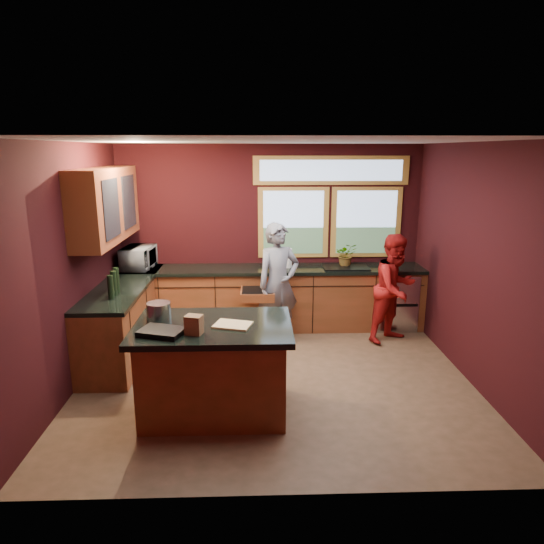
{
  "coord_description": "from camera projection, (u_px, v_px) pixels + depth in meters",
  "views": [
    {
      "loc": [
        -0.22,
        -5.23,
        2.61
      ],
      "look_at": [
        -0.02,
        0.4,
        1.19
      ],
      "focal_mm": 32.0,
      "sensor_mm": 36.0,
      "label": 1
    }
  ],
  "objects": [
    {
      "name": "stock_pot",
      "position": [
        159.0,
        311.0,
        4.87
      ],
      "size": [
        0.24,
        0.24,
        0.18
      ],
      "primitive_type": "cylinder",
      "color": "#A7A8AC",
      "rests_on": "island"
    },
    {
      "name": "potted_plant",
      "position": [
        346.0,
        255.0,
        7.17
      ],
      "size": [
        0.31,
        0.27,
        0.35
      ],
      "primitive_type": "imported",
      "color": "#999999",
      "rests_on": "back_counter"
    },
    {
      "name": "paper_towel",
      "position": [
        288.0,
        258.0,
        7.1
      ],
      "size": [
        0.12,
        0.12,
        0.28
      ],
      "primitive_type": "cylinder",
      "color": "white",
      "rests_on": "back_counter"
    },
    {
      "name": "island",
      "position": [
        214.0,
        368.0,
        4.88
      ],
      "size": [
        1.55,
        1.05,
        0.95
      ],
      "color": "#552D14",
      "rests_on": "floor"
    },
    {
      "name": "left_counter",
      "position": [
        124.0,
        318.0,
        6.36
      ],
      "size": [
        0.64,
        2.3,
        0.93
      ],
      "color": "#552D14",
      "rests_on": "floor"
    },
    {
      "name": "black_tray",
      "position": [
        162.0,
        332.0,
        4.5
      ],
      "size": [
        0.47,
        0.39,
        0.05
      ],
      "primitive_type": "cube",
      "rotation": [
        0.0,
        0.0,
        -0.31
      ],
      "color": "black",
      "rests_on": "island"
    },
    {
      "name": "room_shell",
      "position": [
        223.0,
        223.0,
        5.56
      ],
      "size": [
        4.52,
        4.02,
        2.71
      ],
      "color": "black",
      "rests_on": "ground"
    },
    {
      "name": "person_red",
      "position": [
        395.0,
        288.0,
        6.67
      ],
      "size": [
        0.93,
        0.89,
        1.52
      ],
      "primitive_type": "imported",
      "rotation": [
        0.0,
        0.0,
        0.6
      ],
      "color": "maroon",
      "rests_on": "floor"
    },
    {
      "name": "paper_bag",
      "position": [
        194.0,
        325.0,
        4.49
      ],
      "size": [
        0.18,
        0.16,
        0.18
      ],
      "primitive_type": "cube",
      "rotation": [
        0.0,
        0.0,
        -0.28
      ],
      "color": "brown",
      "rests_on": "island"
    },
    {
      "name": "microwave",
      "position": [
        139.0,
        258.0,
        7.03
      ],
      "size": [
        0.44,
        0.61,
        0.32
      ],
      "primitive_type": "imported",
      "rotation": [
        0.0,
        0.0,
        1.48
      ],
      "color": "#999999",
      "rests_on": "left_counter"
    },
    {
      "name": "cutting_board",
      "position": [
        233.0,
        325.0,
        4.72
      ],
      "size": [
        0.41,
        0.34,
        0.02
      ],
      "primitive_type": "cube",
      "rotation": [
        0.0,
        0.0,
        -0.29
      ],
      "color": "tan",
      "rests_on": "island"
    },
    {
      "name": "back_counter",
      "position": [
        284.0,
        298.0,
        7.25
      ],
      "size": [
        4.5,
        0.64,
        0.93
      ],
      "color": "#552D14",
      "rests_on": "floor"
    },
    {
      "name": "person_grey",
      "position": [
        278.0,
        284.0,
        6.61
      ],
      "size": [
        0.72,
        0.61,
        1.67
      ],
      "primitive_type": "imported",
      "rotation": [
        0.0,
        0.0,
        0.41
      ],
      "color": "slate",
      "rests_on": "floor"
    },
    {
      "name": "floor",
      "position": [
        275.0,
        378.0,
        5.71
      ],
      "size": [
        4.5,
        4.5,
        0.0
      ],
      "primitive_type": "plane",
      "color": "brown",
      "rests_on": "ground"
    }
  ]
}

